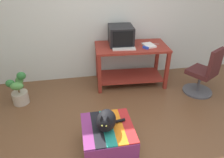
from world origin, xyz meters
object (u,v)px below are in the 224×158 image
tv_monitor (121,36)px  potted_plant (19,91)px  keyboard (124,49)px  ottoman_with_blanket (108,138)px  cat (106,120)px  desk (131,58)px  book (149,45)px  stapler (146,48)px  office_chair (204,74)px

tv_monitor → potted_plant: 1.99m
keyboard → ottoman_with_blanket: (-0.53, -1.43, -0.60)m
cat → desk: bearing=81.9°
book → potted_plant: book is taller
book → stapler: size_ratio=2.22×
desk → cat: size_ratio=3.29×
tv_monitor → ottoman_with_blanket: size_ratio=0.75×
tv_monitor → office_chair: size_ratio=0.55×
book → cat: 1.86m
ottoman_with_blanket → stapler: 1.77m
desk → potted_plant: (-1.98, -0.33, -0.29)m
tv_monitor → potted_plant: (-1.81, -0.43, -0.70)m
keyboard → ottoman_with_blanket: keyboard is taller
desk → office_chair: office_chair is taller
desk → tv_monitor: tv_monitor is taller
keyboard → office_chair: office_chair is taller
potted_plant → stapler: (2.19, 0.14, 0.56)m
keyboard → book: bearing=14.0°
keyboard → book: (0.48, 0.07, 0.00)m
keyboard → ottoman_with_blanket: bearing=-104.5°
keyboard → book: 0.48m
tv_monitor → office_chair: bearing=-24.1°
potted_plant → keyboard: bearing=5.8°
tv_monitor → ottoman_with_blanket: 1.92m
tv_monitor → book: size_ratio=2.01×
book → office_chair: size_ratio=0.27×
desk → ottoman_with_blanket: size_ratio=2.06×
tv_monitor → potted_plant: size_ratio=0.85×
keyboard → cat: size_ratio=0.98×
desk → keyboard: (-0.17, -0.14, 0.26)m
tv_monitor → cat: size_ratio=1.20×
desk → office_chair: (1.17, -0.60, -0.14)m
ottoman_with_blanket → potted_plant: size_ratio=1.13×
desk → stapler: bearing=-38.1°
tv_monitor → stapler: tv_monitor is taller
tv_monitor → keyboard: tv_monitor is taller
desk → office_chair: 1.32m
stapler → cat: bearing=-160.3°
book → cat: bearing=-133.0°
cat → office_chair: 2.14m
book → ottoman_with_blanket: 1.91m
office_chair → keyboard: bearing=-49.1°
ottoman_with_blanket → stapler: size_ratio=5.93×
cat → stapler: (0.93, 1.40, 0.31)m
book → potted_plant: (-2.29, -0.25, -0.55)m
desk → book: bearing=-9.2°
tv_monitor → book: bearing=-16.6°
keyboard → potted_plant: 1.90m
book → ottoman_with_blanket: book is taller
book → office_chair: office_chair is taller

